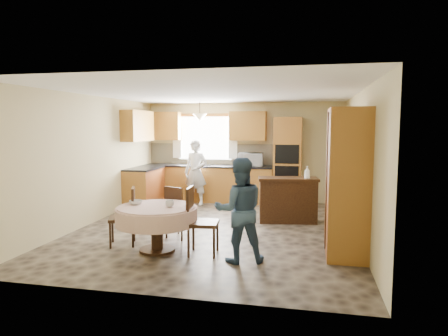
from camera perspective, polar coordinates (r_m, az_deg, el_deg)
floor at (r=7.50m, az=-1.13°, el=-8.72°), size 5.00×6.00×0.01m
ceiling at (r=7.28m, az=-1.17°, el=10.68°), size 5.00×6.00×0.01m
wall_back at (r=10.22m, az=2.73°, el=2.31°), size 5.00×0.02×2.50m
wall_front at (r=4.44m, az=-10.11°, el=-2.59°), size 5.00×0.02×2.50m
wall_left at (r=8.23m, az=-18.35°, el=1.12°), size 0.02×6.00×2.50m
wall_right at (r=7.14m, az=18.77°, el=0.41°), size 0.02×6.00×2.50m
window at (r=10.40m, az=-2.74°, el=4.31°), size 1.40×0.03×1.10m
curtain_left at (r=10.57m, az=-6.75°, el=4.57°), size 0.22×0.02×1.15m
curtain_right at (r=10.18m, az=1.29°, el=4.56°), size 0.22×0.02×1.15m
base_cab_back at (r=10.19m, az=-2.29°, el=-2.28°), size 3.30×0.60×0.88m
counter_back at (r=10.13m, az=-2.30°, el=0.30°), size 3.30×0.64×0.04m
base_cab_left at (r=9.78m, az=-11.31°, el=-2.74°), size 0.60×1.20×0.88m
counter_left at (r=9.72m, az=-11.37°, el=-0.06°), size 0.64×1.20×0.04m
backsplash at (r=10.39m, az=-1.91°, el=1.99°), size 3.30×0.02×0.55m
wall_cab_left at (r=10.57m, az=-8.49°, el=5.96°), size 0.85×0.33×0.72m
wall_cab_right at (r=10.01m, az=3.45°, el=6.01°), size 0.90×0.33×0.72m
wall_cab_side at (r=9.73m, az=-12.23°, el=5.89°), size 0.33×1.20×0.72m
oven_tower at (r=9.80m, az=9.07°, el=0.97°), size 0.66×0.62×2.12m
oven_upper at (r=9.47m, az=8.99°, el=1.95°), size 0.56×0.01×0.45m
oven_lower at (r=9.52m, az=8.94°, el=-1.05°), size 0.56×0.01×0.45m
pendant at (r=9.93m, az=-3.47°, el=7.22°), size 0.36×0.36×0.18m
sideboard at (r=8.07m, az=9.10°, el=-4.70°), size 1.23×0.66×0.84m
space_heater at (r=7.36m, az=16.09°, el=-7.19°), size 0.40×0.30×0.51m
cupboard at (r=6.17m, az=17.15°, el=-1.94°), size 0.57×1.13×2.17m
dining_table at (r=6.18m, az=-9.58°, el=-6.81°), size 1.23×1.23×0.70m
chair_left at (r=6.63m, az=-13.70°, el=-6.30°), size 0.52×0.52×0.93m
chair_back at (r=6.85m, az=-6.69°, el=-5.94°), size 0.50×0.50×0.90m
chair_right at (r=5.99m, az=-3.78°, el=-7.03°), size 0.48×0.48×1.01m
framed_picture at (r=7.35m, az=18.44°, el=4.72°), size 0.06×0.64×0.53m
microwave at (r=9.85m, az=3.82°, el=1.20°), size 0.63×0.45×0.33m
person_sink at (r=9.70m, az=-4.04°, el=-0.63°), size 0.61×0.44×1.58m
person_dining at (r=5.61m, az=2.23°, el=-6.02°), size 0.85×0.75×1.47m
bowl_sideboard at (r=8.02m, az=6.77°, el=-1.53°), size 0.23×0.23×0.05m
bottle_sideboard at (r=7.98m, az=11.80°, el=-0.78°), size 0.15×0.15×0.29m
cup_table at (r=6.04m, az=-7.76°, el=-5.08°), size 0.16×0.16×0.10m
bowl_table at (r=6.35m, az=-12.49°, el=-4.82°), size 0.26×0.26×0.06m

